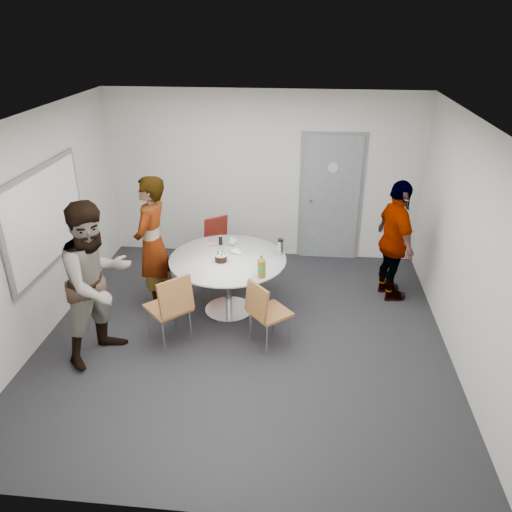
# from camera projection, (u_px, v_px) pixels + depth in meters

# --- Properties ---
(floor) EXTENTS (5.00, 5.00, 0.00)m
(floor) POSITION_uv_depth(u_px,v_px,m) (244.00, 337.00, 6.33)
(floor) COLOR #232327
(floor) RESTS_ON ground
(ceiling) EXTENTS (5.00, 5.00, 0.00)m
(ceiling) POSITION_uv_depth(u_px,v_px,m) (242.00, 120.00, 5.14)
(ceiling) COLOR silver
(ceiling) RESTS_ON wall_back
(wall_back) EXTENTS (5.00, 0.00, 5.00)m
(wall_back) POSITION_uv_depth(u_px,v_px,m) (263.00, 176.00, 7.97)
(wall_back) COLOR silver
(wall_back) RESTS_ON floor
(wall_left) EXTENTS (0.00, 5.00, 5.00)m
(wall_left) POSITION_uv_depth(u_px,v_px,m) (36.00, 231.00, 5.96)
(wall_left) COLOR silver
(wall_left) RESTS_ON floor
(wall_right) EXTENTS (0.00, 5.00, 5.00)m
(wall_right) POSITION_uv_depth(u_px,v_px,m) (468.00, 249.00, 5.51)
(wall_right) COLOR silver
(wall_right) RESTS_ON floor
(wall_front) EXTENTS (5.00, 0.00, 5.00)m
(wall_front) POSITION_uv_depth(u_px,v_px,m) (199.00, 384.00, 3.50)
(wall_front) COLOR silver
(wall_front) RESTS_ON floor
(door) EXTENTS (1.02, 0.17, 2.12)m
(door) POSITION_uv_depth(u_px,v_px,m) (331.00, 198.00, 8.00)
(door) COLOR slate
(door) RESTS_ON wall_back
(whiteboard) EXTENTS (0.04, 1.90, 1.25)m
(whiteboard) POSITION_uv_depth(u_px,v_px,m) (46.00, 217.00, 6.10)
(whiteboard) COLOR gray
(whiteboard) RESTS_ON wall_left
(table) EXTENTS (1.54, 1.54, 1.10)m
(table) POSITION_uv_depth(u_px,v_px,m) (230.00, 266.00, 6.59)
(table) COLOR white
(table) RESTS_ON floor
(chair_near_left) EXTENTS (0.67, 0.67, 0.96)m
(chair_near_left) POSITION_uv_depth(u_px,v_px,m) (171.00, 304.00, 5.92)
(chair_near_left) COLOR brown
(chair_near_left) RESTS_ON floor
(chair_near_right) EXTENTS (0.61, 0.61, 0.88)m
(chair_near_right) POSITION_uv_depth(u_px,v_px,m) (264.00, 309.00, 5.92)
(chair_near_right) COLOR brown
(chair_near_right) RESTS_ON floor
(chair_far) EXTENTS (0.58, 0.59, 0.85)m
(chair_far) POSITION_uv_depth(u_px,v_px,m) (219.00, 239.00, 7.80)
(chair_far) COLOR maroon
(chair_far) RESTS_ON floor
(person_main) EXTENTS (0.53, 0.73, 1.87)m
(person_main) POSITION_uv_depth(u_px,v_px,m) (152.00, 244.00, 6.63)
(person_main) COLOR #A5C6EA
(person_main) RESTS_ON floor
(person_left) EXTENTS (1.09, 1.17, 1.93)m
(person_left) POSITION_uv_depth(u_px,v_px,m) (97.00, 282.00, 5.62)
(person_left) COLOR white
(person_left) RESTS_ON floor
(person_right) EXTENTS (0.67, 1.09, 1.74)m
(person_right) POSITION_uv_depth(u_px,v_px,m) (395.00, 241.00, 6.87)
(person_right) COLOR black
(person_right) RESTS_ON floor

